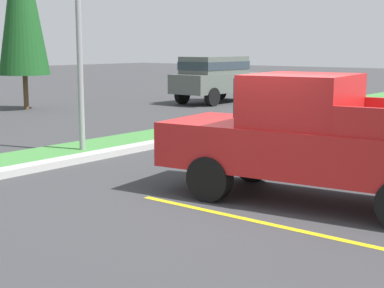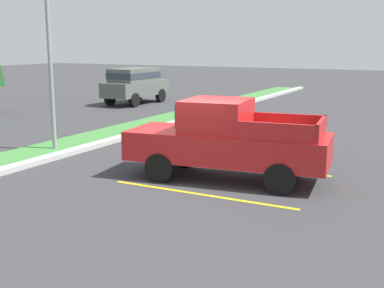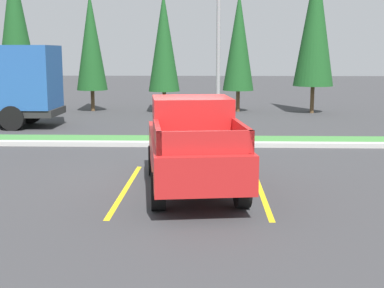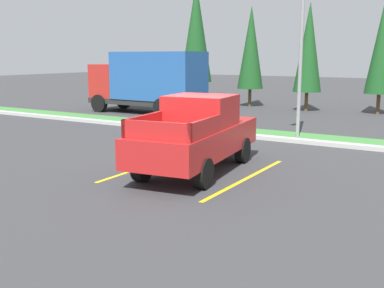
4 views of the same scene
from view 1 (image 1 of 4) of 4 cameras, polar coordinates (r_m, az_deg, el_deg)
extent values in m
plane|color=#38383A|center=(9.83, 6.98, -5.56)|extent=(120.00, 120.00, 0.00)
cube|color=yellow|center=(8.62, 7.32, -7.70)|extent=(0.12, 4.80, 0.01)
cube|color=yellow|center=(11.30, 15.60, -3.84)|extent=(0.12, 4.80, 0.01)
cube|color=#B2B2AD|center=(13.08, -11.94, -1.58)|extent=(56.00, 0.40, 0.15)
cube|color=#42843D|center=(13.95, -14.81, -1.20)|extent=(56.00, 1.80, 0.06)
cylinder|color=black|center=(9.71, 1.74, -3.38)|extent=(0.38, 0.79, 0.76)
cylinder|color=black|center=(11.18, 6.06, -1.71)|extent=(0.38, 0.79, 0.76)
cube|color=red|center=(9.74, 12.21, -0.54)|extent=(2.56, 5.40, 0.76)
cube|color=red|center=(9.74, 10.70, 4.25)|extent=(1.95, 1.81, 0.84)
cube|color=#2D3842|center=(10.05, 6.33, 4.80)|extent=(1.61, 0.27, 0.63)
cube|color=silver|center=(10.87, -0.61, -0.58)|extent=(1.81, 0.39, 0.28)
cylinder|color=black|center=(28.45, 2.73, 5.16)|extent=(0.80, 0.27, 0.80)
cylinder|color=black|center=(27.46, 5.58, 4.97)|extent=(0.80, 0.27, 0.80)
cylinder|color=black|center=(26.27, -0.95, 4.81)|extent=(0.80, 0.27, 0.80)
cylinder|color=black|center=(25.20, 2.00, 4.61)|extent=(0.80, 0.27, 0.80)
cube|color=#565B56|center=(26.79, 2.39, 6.01)|extent=(4.62, 1.90, 0.84)
cube|color=#565B56|center=(26.63, 2.21, 7.72)|extent=(3.12, 1.72, 0.76)
cube|color=#2D3842|center=(26.63, 2.21, 7.67)|extent=(3.16, 1.76, 0.36)
cylinder|color=gray|center=(14.32, -11.06, 13.16)|extent=(0.14, 0.14, 7.00)
cylinder|color=brown|center=(24.80, -15.91, 4.88)|extent=(0.20, 0.20, 1.41)
camera|label=2|loc=(3.31, -156.95, 8.29)|focal=46.50mm
camera|label=3|loc=(11.82, 79.96, 4.45)|focal=50.04mm
camera|label=4|loc=(16.53, 63.23, 6.53)|focal=43.74mm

